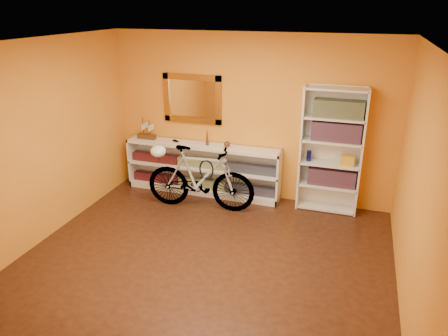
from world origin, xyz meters
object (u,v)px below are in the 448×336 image
(console_unit, at_px, (202,169))
(bookcase, at_px, (331,151))
(helmet, at_px, (158,151))
(bicycle, at_px, (200,178))

(console_unit, height_order, bookcase, bookcase)
(helmet, bearing_deg, bookcase, 14.33)
(bookcase, bearing_deg, helmet, -165.67)
(console_unit, distance_m, helmet, 0.90)
(bicycle, distance_m, helmet, 0.76)
(bookcase, distance_m, bicycle, 1.99)
(bicycle, bearing_deg, helmet, 90.00)
(bookcase, xyz_separation_m, bicycle, (-1.85, -0.58, -0.45))
(bookcase, relative_size, helmet, 7.92)
(console_unit, xyz_separation_m, bookcase, (2.03, 0.03, 0.52))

